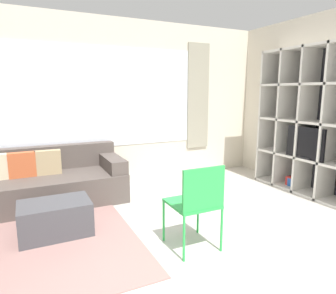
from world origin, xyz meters
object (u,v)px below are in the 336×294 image
at_px(folding_chair, 197,200).
at_px(ottoman, 55,218).
at_px(couch_main, 43,184).
at_px(shelving_unit, 320,123).

bearing_deg(folding_chair, ottoman, -37.79).
relative_size(couch_main, folding_chair, 2.51).
height_order(couch_main, ottoman, couch_main).
distance_m(couch_main, folding_chair, 2.39).
bearing_deg(couch_main, shelving_unit, -20.62).
height_order(couch_main, folding_chair, folding_chair).
relative_size(shelving_unit, couch_main, 1.01).
relative_size(ottoman, folding_chair, 0.85).
relative_size(shelving_unit, ottoman, 2.98).
xyz_separation_m(shelving_unit, ottoman, (-3.66, 0.33, -0.90)).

